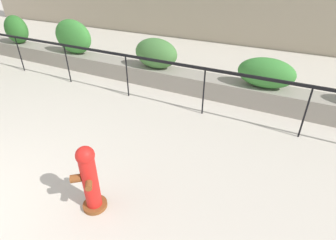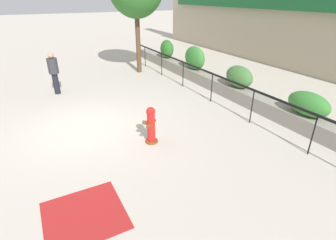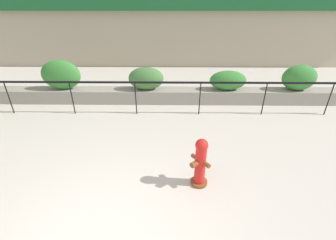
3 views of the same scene
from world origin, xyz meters
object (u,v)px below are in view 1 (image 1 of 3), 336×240
(hedge_bush_0, at_px, (16,29))
(fire_hydrant, at_px, (89,179))
(hedge_bush_1, at_px, (73,37))
(hedge_bush_3, at_px, (266,73))
(hedge_bush_2, at_px, (156,53))

(hedge_bush_0, distance_m, fire_hydrant, 8.80)
(hedge_bush_1, xyz_separation_m, hedge_bush_3, (6.19, 0.00, -0.19))
(hedge_bush_0, relative_size, hedge_bush_3, 0.75)
(hedge_bush_1, xyz_separation_m, hedge_bush_2, (3.16, 0.00, -0.13))
(hedge_bush_1, distance_m, hedge_bush_3, 6.20)
(hedge_bush_3, bearing_deg, hedge_bush_1, 180.00)
(hedge_bush_1, height_order, fire_hydrant, hedge_bush_1)
(hedge_bush_1, bearing_deg, fire_hydrant, -43.86)
(hedge_bush_1, height_order, hedge_bush_3, hedge_bush_1)
(hedge_bush_3, bearing_deg, fire_hydrant, -108.71)
(hedge_bush_0, relative_size, hedge_bush_1, 0.70)
(hedge_bush_3, height_order, fire_hydrant, hedge_bush_3)
(hedge_bush_2, xyz_separation_m, fire_hydrant, (1.52, -4.49, -0.37))
(hedge_bush_2, xyz_separation_m, hedge_bush_3, (3.04, 0.00, -0.06))
(hedge_bush_1, xyz_separation_m, fire_hydrant, (4.67, -4.49, -0.50))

